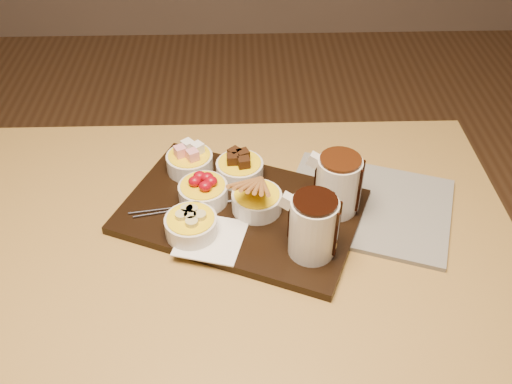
{
  "coord_description": "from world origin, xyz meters",
  "views": [
    {
      "loc": [
        0.06,
        -0.77,
        1.54
      ],
      "look_at": [
        0.09,
        0.07,
        0.81
      ],
      "focal_mm": 40.0,
      "sensor_mm": 36.0,
      "label": 1
    }
  ],
  "objects_px": {
    "pitcher_dark_chocolate": "(313,228)",
    "newspaper": "(367,206)",
    "serving_board": "(241,211)",
    "bowl_strawberries": "(203,193)",
    "dining_table": "(213,275)",
    "pitcher_milk_chocolate": "(338,185)"
  },
  "relations": [
    {
      "from": "serving_board",
      "to": "newspaper",
      "type": "relative_size",
      "value": 1.39
    },
    {
      "from": "dining_table",
      "to": "bowl_strawberries",
      "type": "relative_size",
      "value": 12.0
    },
    {
      "from": "dining_table",
      "to": "newspaper",
      "type": "relative_size",
      "value": 3.62
    },
    {
      "from": "serving_board",
      "to": "bowl_strawberries",
      "type": "xyz_separation_m",
      "value": [
        -0.08,
        0.03,
        0.03
      ]
    },
    {
      "from": "newspaper",
      "to": "serving_board",
      "type": "bearing_deg",
      "value": -157.16
    },
    {
      "from": "dining_table",
      "to": "pitcher_dark_chocolate",
      "type": "bearing_deg",
      "value": -14.13
    },
    {
      "from": "dining_table",
      "to": "newspaper",
      "type": "xyz_separation_m",
      "value": [
        0.32,
        0.09,
        0.1
      ]
    },
    {
      "from": "bowl_strawberries",
      "to": "newspaper",
      "type": "relative_size",
      "value": 0.3
    },
    {
      "from": "serving_board",
      "to": "pitcher_dark_chocolate",
      "type": "distance_m",
      "value": 0.19
    },
    {
      "from": "dining_table",
      "to": "serving_board",
      "type": "distance_m",
      "value": 0.14
    },
    {
      "from": "serving_board",
      "to": "newspaper",
      "type": "bearing_deg",
      "value": 26.29
    },
    {
      "from": "bowl_strawberries",
      "to": "pitcher_milk_chocolate",
      "type": "height_order",
      "value": "pitcher_milk_chocolate"
    },
    {
      "from": "pitcher_dark_chocolate",
      "to": "newspaper",
      "type": "bearing_deg",
      "value": 69.04
    },
    {
      "from": "bowl_strawberries",
      "to": "pitcher_milk_chocolate",
      "type": "bearing_deg",
      "value": -6.69
    },
    {
      "from": "bowl_strawberries",
      "to": "newspaper",
      "type": "distance_m",
      "value": 0.34
    },
    {
      "from": "pitcher_dark_chocolate",
      "to": "newspaper",
      "type": "height_order",
      "value": "pitcher_dark_chocolate"
    },
    {
      "from": "dining_table",
      "to": "pitcher_milk_chocolate",
      "type": "bearing_deg",
      "value": 15.44
    },
    {
      "from": "bowl_strawberries",
      "to": "pitcher_dark_chocolate",
      "type": "relative_size",
      "value": 0.85
    },
    {
      "from": "pitcher_dark_chocolate",
      "to": "newspaper",
      "type": "distance_m",
      "value": 0.2
    },
    {
      "from": "serving_board",
      "to": "pitcher_milk_chocolate",
      "type": "height_order",
      "value": "pitcher_milk_chocolate"
    },
    {
      "from": "dining_table",
      "to": "pitcher_milk_chocolate",
      "type": "distance_m",
      "value": 0.31
    },
    {
      "from": "dining_table",
      "to": "pitcher_dark_chocolate",
      "type": "height_order",
      "value": "pitcher_dark_chocolate"
    }
  ]
}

